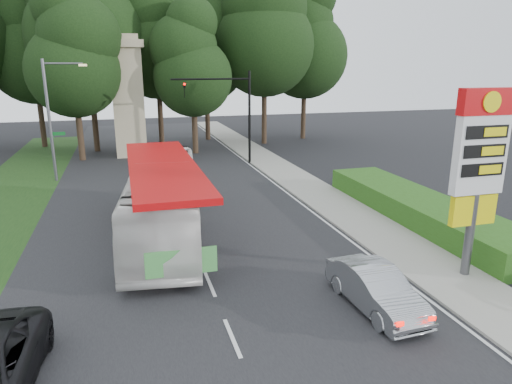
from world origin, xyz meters
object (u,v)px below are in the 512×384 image
object	(u,v)px
traffic_signal_mast	(233,105)
streetlight_signs	(52,115)
monument	(128,96)
transit_bus	(164,200)
gas_station_pylon	(480,159)
sedan_silver	(376,289)

from	to	relation	value
traffic_signal_mast	streetlight_signs	distance (m)	12.83
monument	transit_bus	bearing A→B (deg)	-87.28
gas_station_pylon	streetlight_signs	world-z (taller)	streetlight_signs
gas_station_pylon	streetlight_signs	xyz separation A→B (m)	(-16.19, 20.01, -0.01)
transit_bus	sedan_silver	size ratio (longest dim) A/B	2.90
traffic_signal_mast	gas_station_pylon	bearing A→B (deg)	-80.91
gas_station_pylon	transit_bus	xyz separation A→B (m)	(-10.22, 7.41, -2.76)
gas_station_pylon	traffic_signal_mast	bearing A→B (deg)	99.09
gas_station_pylon	monument	size ratio (longest dim) A/B	0.68
transit_bus	traffic_signal_mast	bearing A→B (deg)	72.49
streetlight_signs	sedan_silver	world-z (taller)	streetlight_signs
transit_bus	sedan_silver	distance (m)	10.37
transit_bus	sedan_silver	world-z (taller)	transit_bus
monument	sedan_silver	distance (m)	30.22
monument	transit_bus	distance (m)	20.90
sedan_silver	transit_bus	bearing A→B (deg)	121.35
transit_bus	streetlight_signs	bearing A→B (deg)	122.50
traffic_signal_mast	transit_bus	xyz separation A→B (m)	(-6.70, -14.59, -2.99)
traffic_signal_mast	transit_bus	bearing A→B (deg)	-114.68
gas_station_pylon	streetlight_signs	bearing A→B (deg)	128.96
traffic_signal_mast	transit_bus	distance (m)	16.33
monument	traffic_signal_mast	bearing A→B (deg)	-38.00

